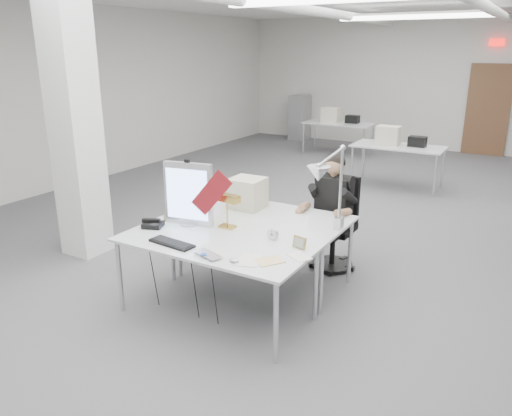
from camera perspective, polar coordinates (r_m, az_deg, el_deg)
The scene contains 23 objects.
room_shell at distance 6.60m, azimuth 8.74°, elevation 11.19°, with size 10.04×14.04×3.24m.
desk_main at distance 4.57m, azimuth -4.69°, elevation -3.98°, with size 1.80×0.90×0.03m, color silver.
desk_second at distance 5.28m, azimuth 0.87°, elevation -0.85°, with size 1.80×0.90×0.03m, color silver.
bg_desk_a at distance 9.40m, azimuth 15.98°, elevation 6.77°, with size 1.60×0.80×0.03m, color silver.
bg_desk_b at distance 12.06m, azimuth 9.42°, elevation 9.53°, with size 1.60×0.80×0.03m, color silver.
filing_cabinet at distance 14.07m, azimuth 5.01°, elevation 10.27°, with size 0.45×0.55×1.20m, color gray.
office_chair at distance 5.71m, azimuth 8.88°, elevation -1.50°, with size 0.55×0.55×1.13m, color black, non-canonical shape.
seated_person at distance 5.57m, azimuth 8.86°, elevation 1.61°, with size 0.47×0.59×0.89m, color black, non-canonical shape.
monitor at distance 4.94m, azimuth -7.72°, elevation 1.61°, with size 0.51×0.05×0.63m, color silver.
pennant at distance 4.72m, azimuth -5.09°, elevation 1.73°, with size 0.45×0.01×0.19m, color maroon.
keyboard at distance 4.54m, azimuth -9.60°, elevation -3.99°, with size 0.45×0.15×0.02m, color black.
laptop at distance 4.23m, azimuth -6.00°, elevation -5.50°, with size 0.28×0.18×0.02m, color silver.
mouse at distance 4.12m, azimuth -2.51°, elevation -6.00°, with size 0.09×0.06×0.03m, color #AEAEB3.
bankers_lamp at distance 4.85m, azimuth -3.31°, elevation -0.15°, with size 0.33×0.13×0.37m, color gold, non-canonical shape.
desk_phone at distance 5.00m, azimuth -11.69°, elevation -1.90°, with size 0.19×0.17×0.05m, color black.
picture_frame_left at distance 5.15m, azimuth -9.83°, elevation -0.89°, with size 0.13×0.01×0.10m, color olive.
picture_frame_right at distance 4.40m, azimuth 4.99°, elevation -3.95°, with size 0.14×0.01×0.11m, color #A98548.
desk_clock at distance 4.58m, azimuth 1.94°, elevation -3.03°, with size 0.11×0.11×0.03m, color #B0B1B5.
paper_stack_a at distance 4.16m, azimuth -0.75°, elevation -5.95°, with size 0.19×0.27×0.01m, color silver.
paper_stack_b at distance 4.14m, azimuth 1.55°, elevation -6.07°, with size 0.16×0.23×0.01m, color #E4C588.
paper_stack_c at distance 4.24m, azimuth 5.01°, elevation -5.55°, with size 0.20×0.14×0.01m, color white.
beige_monitor at distance 5.45m, azimuth -1.00°, elevation 1.71°, with size 0.35×0.33×0.33m, color #BBB69B.
architect_lamp at distance 4.57m, azimuth 8.53°, elevation 1.66°, with size 0.23×0.66×0.85m, color silver, non-canonical shape.
Camera 1 is at (2.45, -5.96, 2.43)m, focal length 35.00 mm.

